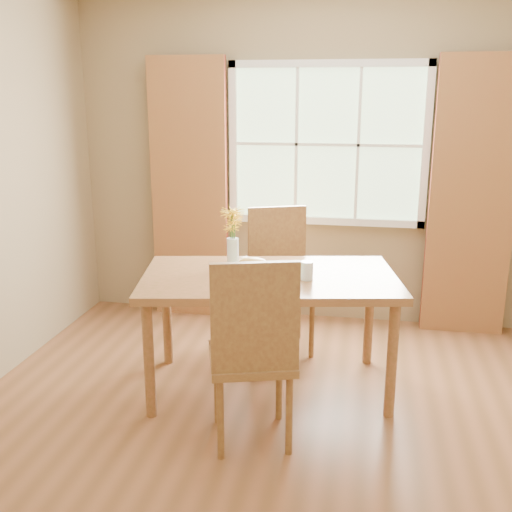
{
  "coord_description": "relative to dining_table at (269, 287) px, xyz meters",
  "views": [
    {
      "loc": [
        0.32,
        -3.09,
        1.92
      ],
      "look_at": [
        -0.33,
        0.47,
        0.92
      ],
      "focal_mm": 42.0,
      "sensor_mm": 36.0,
      "label": 1
    }
  ],
  "objects": [
    {
      "name": "flower_vase",
      "position": [
        -0.27,
        0.14,
        0.33
      ],
      "size": [
        0.16,
        0.16,
        0.4
      ],
      "color": "silver",
      "rests_on": "dining_table"
    },
    {
      "name": "chair_near",
      "position": [
        0.03,
        -0.71,
        -0.1
      ],
      "size": [
        0.57,
        0.57,
        1.1
      ],
      "rotation": [
        0.0,
        0.0,
        0.29
      ],
      "color": "olive",
      "rests_on": "room"
    },
    {
      "name": "croissant_sandwich",
      "position": [
        -0.08,
        -0.14,
        0.16
      ],
      "size": [
        0.19,
        0.15,
        0.13
      ],
      "rotation": [
        0.0,
        0.0,
        0.18
      ],
      "color": "#E3A34D",
      "rests_on": "plate"
    },
    {
      "name": "plate",
      "position": [
        -0.07,
        -0.1,
        0.09
      ],
      "size": [
        0.28,
        0.28,
        0.01
      ],
      "primitive_type": "cube",
      "rotation": [
        0.0,
        0.0,
        -0.15
      ],
      "color": "#69B72D",
      "rests_on": "placemat"
    },
    {
      "name": "room",
      "position": [
        0.25,
        -0.52,
        0.64
      ],
      "size": [
        4.24,
        3.84,
        2.74
      ],
      "color": "brown",
      "rests_on": "ground"
    },
    {
      "name": "curtain_right",
      "position": [
        1.4,
        1.26,
        0.39
      ],
      "size": [
        0.65,
        0.08,
        2.2
      ],
      "primitive_type": "cube",
      "color": "maroon",
      "rests_on": "room"
    },
    {
      "name": "placemat",
      "position": [
        -0.07,
        -0.15,
        0.08
      ],
      "size": [
        0.51,
        0.42,
        0.01
      ],
      "primitive_type": "cube",
      "rotation": [
        0.0,
        0.0,
        -0.23
      ],
      "color": "#E5EDC9",
      "rests_on": "dining_table"
    },
    {
      "name": "water_glass",
      "position": [
        0.24,
        -0.05,
        0.14
      ],
      "size": [
        0.08,
        0.08,
        0.12
      ],
      "color": "silver",
      "rests_on": "dining_table"
    },
    {
      "name": "dining_table",
      "position": [
        0.0,
        0.0,
        0.0
      ],
      "size": [
        1.75,
        1.18,
        0.79
      ],
      "rotation": [
        0.0,
        0.0,
        0.18
      ],
      "color": "#945838",
      "rests_on": "room"
    },
    {
      "name": "chair_far",
      "position": [
        -0.03,
        0.71,
        -0.11
      ],
      "size": [
        0.58,
        0.58,
        1.08
      ],
      "rotation": [
        0.0,
        0.0,
        0.38
      ],
      "color": "olive",
      "rests_on": "room"
    },
    {
      "name": "window",
      "position": [
        0.25,
        1.35,
        0.79
      ],
      "size": [
        1.62,
        0.06,
        1.32
      ],
      "color": "#B7DEA7",
      "rests_on": "room"
    },
    {
      "name": "curtain_left",
      "position": [
        -0.9,
        1.26,
        0.39
      ],
      "size": [
        0.65,
        0.08,
        2.2
      ],
      "primitive_type": "cube",
      "color": "maroon",
      "rests_on": "room"
    }
  ]
}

